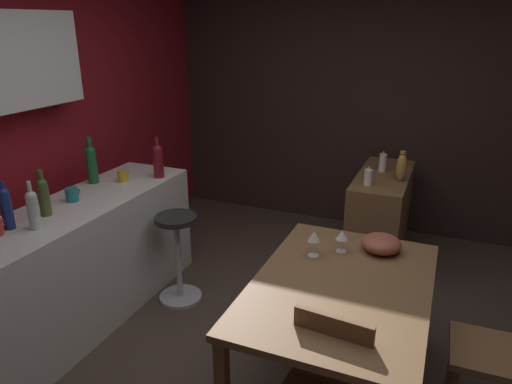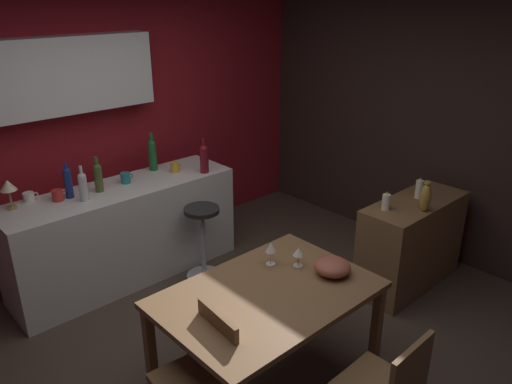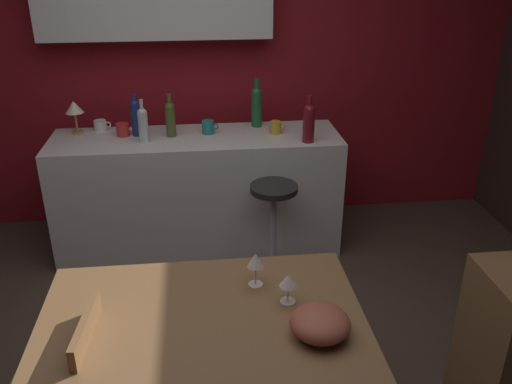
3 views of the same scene
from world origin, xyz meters
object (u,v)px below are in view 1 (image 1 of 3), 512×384
(cup_mustard, at_px, (123,176))
(pillar_candle_tall, at_px, (368,177))
(wine_bottle_cobalt, at_px, (6,206))
(wine_bottle_green, at_px, (91,162))
(wine_bottle_olive, at_px, (43,195))
(dining_table, at_px, (340,296))
(vase_brass, at_px, (401,167))
(wine_glass_left, at_px, (314,237))
(fruit_bowl, at_px, (381,243))
(pillar_candle_short, at_px, (383,163))
(cup_teal, at_px, (72,194))
(wine_bottle_clear, at_px, (33,208))
(chair_by_doorway, at_px, (504,351))
(wine_glass_right, at_px, (342,236))
(bar_stool, at_px, (178,256))
(sideboard_cabinet, at_px, (380,217))
(wine_bottle_ruby, at_px, (158,159))

(cup_mustard, distance_m, pillar_candle_tall, 1.99)
(wine_bottle_cobalt, bearing_deg, wine_bottle_green, 7.87)
(cup_mustard, bearing_deg, wine_bottle_olive, 177.87)
(dining_table, height_order, wine_bottle_cobalt, wine_bottle_cobalt)
(wine_bottle_cobalt, xyz_separation_m, vase_brass, (2.11, -2.08, -0.10))
(wine_glass_left, height_order, wine_bottle_green, wine_bottle_green)
(fruit_bowl, distance_m, wine_bottle_olive, 2.18)
(wine_bottle_olive, distance_m, pillar_candle_short, 2.80)
(wine_bottle_olive, distance_m, cup_teal, 0.29)
(dining_table, xyz_separation_m, wine_bottle_clear, (-0.36, 1.82, 0.38))
(wine_bottle_clear, height_order, cup_mustard, wine_bottle_clear)
(wine_bottle_cobalt, bearing_deg, vase_brass, -44.58)
(wine_bottle_clear, xyz_separation_m, wine_bottle_green, (0.83, 0.27, 0.03))
(wine_glass_left, relative_size, cup_teal, 1.38)
(chair_by_doorway, xyz_separation_m, wine_bottle_cobalt, (-0.52, 2.83, 0.57))
(cup_teal, relative_size, pillar_candle_short, 0.65)
(wine_glass_left, distance_m, pillar_candle_tall, 1.24)
(chair_by_doorway, height_order, vase_brass, vase_brass)
(fruit_bowl, relative_size, wine_bottle_green, 0.67)
(wine_glass_right, relative_size, wine_bottle_cobalt, 0.46)
(wine_bottle_clear, bearing_deg, chair_by_doorway, -80.22)
(bar_stool, relative_size, wine_bottle_clear, 2.35)
(dining_table, bearing_deg, wine_bottle_clear, 101.17)
(sideboard_cabinet, bearing_deg, pillar_candle_tall, 166.09)
(bar_stool, distance_m, wine_bottle_clear, 1.17)
(sideboard_cabinet, distance_m, wine_bottle_green, 2.55)
(wine_glass_right, bearing_deg, bar_stool, 84.59)
(chair_by_doorway, bearing_deg, wine_bottle_olive, 95.66)
(bar_stool, relative_size, wine_bottle_cobalt, 2.35)
(sideboard_cabinet, height_order, wine_bottle_clear, wine_bottle_clear)
(cup_teal, distance_m, cup_mustard, 0.50)
(wine_glass_right, bearing_deg, cup_teal, 98.68)
(wine_glass_left, distance_m, cup_mustard, 1.70)
(chair_by_doorway, bearing_deg, pillar_candle_tall, 35.35)
(wine_bottle_clear, bearing_deg, cup_mustard, 4.72)
(wine_glass_right, relative_size, wine_bottle_clear, 0.46)
(pillar_candle_tall, bearing_deg, wine_bottle_green, 117.51)
(bar_stool, bearing_deg, pillar_candle_tall, -51.58)
(wine_glass_left, distance_m, cup_teal, 1.73)
(chair_by_doorway, relative_size, cup_mustard, 7.44)
(dining_table, xyz_separation_m, wine_bottle_ruby, (0.79, 1.70, 0.39))
(dining_table, bearing_deg, sideboard_cabinet, 1.43)
(dining_table, relative_size, wine_bottle_olive, 4.42)
(wine_bottle_olive, xyz_separation_m, pillar_candle_short, (2.09, -1.85, -0.14))
(wine_glass_left, xyz_separation_m, cup_mustard, (0.33, 1.67, 0.08))
(wine_glass_right, xyz_separation_m, fruit_bowl, (0.09, -0.23, -0.05))
(fruit_bowl, distance_m, wine_bottle_ruby, 1.88)
(wine_glass_left, xyz_separation_m, cup_teal, (-0.16, 1.72, 0.08))
(wine_bottle_cobalt, relative_size, vase_brass, 1.16)
(wine_glass_right, bearing_deg, chair_by_doorway, -106.37)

